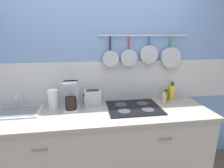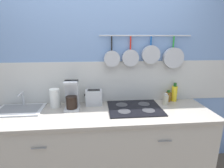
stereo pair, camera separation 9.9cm
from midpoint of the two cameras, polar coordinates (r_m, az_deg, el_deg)
The scene contains 11 objects.
wall_back at distance 2.22m, azimuth -5.38°, elevation 3.32°, with size 7.20×0.16×2.60m.
cabinet_base at distance 2.21m, azimuth -4.35°, elevation -20.56°, with size 2.44×0.64×0.88m.
countertop at distance 1.98m, azimuth -4.61°, elevation -9.71°, with size 2.48×0.67×0.03m.
sink_basin at distance 2.25m, azimuth -29.75°, elevation -7.72°, with size 0.52×0.36×0.18m.
paper_towel_roll at distance 2.17m, azimuth -19.88°, elevation -4.69°, with size 0.12×0.12×0.22m.
coffee_maker at distance 2.07m, azimuth -14.59°, elevation -4.50°, with size 0.17×0.18×0.33m.
toaster at distance 2.16m, azimuth -7.58°, elevation -4.49°, with size 0.22×0.13×0.19m.
cooktop at distance 2.09m, azimuth 5.83°, elevation -7.65°, with size 0.61×0.50×0.01m.
bottle_vinegar at distance 2.28m, azimuth 15.33°, elevation -4.64°, with size 0.07×0.07×0.14m.
bottle_cooking_wine at distance 2.40m, azimuth 16.07°, elevation -3.63°, with size 0.07×0.07×0.15m.
bottle_dish_soap at distance 2.43m, azimuth 17.80°, elevation -2.53°, with size 0.07×0.07×0.24m.
Camera 1 is at (-0.16, -1.79, 1.73)m, focal length 28.00 mm.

